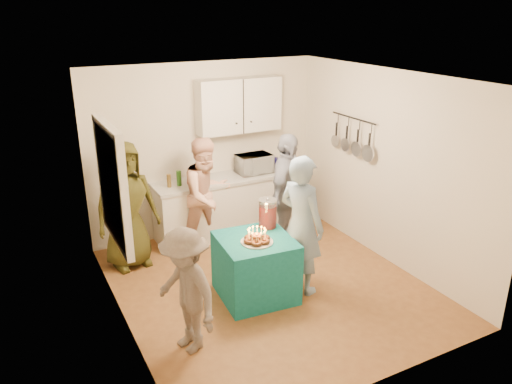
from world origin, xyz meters
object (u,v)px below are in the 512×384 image
microwave (254,164)px  man_birthday (301,225)px  woman_back_center (207,195)px  child_near_left (186,291)px  counter (227,207)px  woman_back_left (126,205)px  woman_back_right (286,194)px  party_table (255,267)px  punch_jar (268,214)px

microwave → man_birthday: bearing=-102.2°
woman_back_center → child_near_left: bearing=-134.2°
counter → man_birthday: 1.99m
woman_back_left → woman_back_right: woman_back_left is taller
counter → party_table: bearing=-104.0°
counter → punch_jar: punch_jar is taller
microwave → woman_back_center: (-0.94, -0.37, -0.23)m
woman_back_left → woman_back_right: (2.09, -0.61, -0.01)m
punch_jar → party_table: bearing=-141.0°
counter → woman_back_left: woman_back_left is taller
punch_jar → woman_back_center: bearing=104.0°
woman_back_left → microwave: bearing=1.3°
microwave → party_table: bearing=-118.6°
microwave → party_table: 2.15m
microwave → man_birthday: size_ratio=0.30×
microwave → man_birthday: man_birthday is taller
woman_back_center → woman_back_right: bearing=-47.4°
party_table → woman_back_center: 1.52m
punch_jar → microwave: bearing=68.2°
counter → man_birthday: man_birthday is taller
woman_back_center → woman_back_right: size_ratio=0.96×
counter → woman_back_center: woman_back_center is taller
woman_back_right → child_near_left: (-2.02, -1.45, -0.19)m
woman_back_center → child_near_left: woman_back_center is taller
punch_jar → woman_back_center: size_ratio=0.20×
party_table → punch_jar: size_ratio=2.50×
party_table → microwave: bearing=63.0°
microwave → woman_back_right: size_ratio=0.30×
woman_back_right → woman_back_center: bearing=106.0°
counter → woman_back_left: 1.69m
woman_back_left → child_near_left: (0.07, -2.06, -0.20)m
man_birthday → woman_back_left: size_ratio=1.00×
woman_back_center → child_near_left: size_ratio=1.24×
microwave → woman_back_center: woman_back_center is taller
party_table → child_near_left: 1.25m
counter → woman_back_center: size_ratio=1.33×
counter → woman_back_right: (0.49, -0.94, 0.43)m
punch_jar → woman_back_right: bearing=44.6°
counter → party_table: counter is taller
microwave → woman_back_left: woman_back_left is taller
microwave → punch_jar: 1.71m
party_table → man_birthday: bearing=-11.2°
punch_jar → woman_back_right: (0.65, 0.64, -0.07)m
party_table → woman_back_right: woman_back_right is taller
man_birthday → party_table: bearing=60.9°
woman_back_left → counter: bearing=3.9°
woman_back_right → child_near_left: size_ratio=1.29×
woman_back_center → punch_jar: bearing=-92.4°
microwave → woman_back_center: size_ratio=0.32×
man_birthday → counter: bearing=-14.7°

